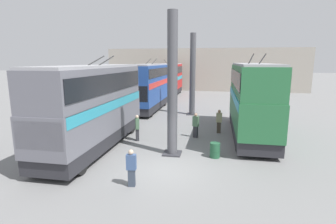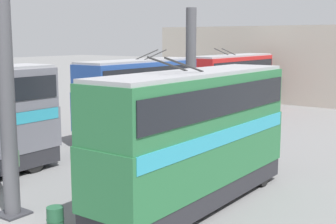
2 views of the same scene
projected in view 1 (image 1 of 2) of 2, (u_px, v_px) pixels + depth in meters
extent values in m
plane|color=slate|center=(164.00, 170.00, 13.16)|extent=(240.00, 240.00, 0.00)
cube|color=#A8A093|center=(204.00, 70.00, 46.89)|extent=(0.50, 36.00, 7.60)
cylinder|color=#4C4C51|center=(172.00, 86.00, 14.62)|extent=(0.57, 0.57, 8.04)
cube|color=#333338|center=(172.00, 153.00, 15.38)|extent=(1.03, 1.03, 0.08)
cylinder|color=#4C4C51|center=(193.00, 75.00, 25.99)|extent=(0.57, 0.57, 8.04)
cube|color=#333338|center=(192.00, 114.00, 26.76)|extent=(1.03, 1.03, 0.08)
cylinder|color=black|center=(257.00, 119.00, 22.43)|extent=(0.90, 0.30, 0.90)
cylinder|color=black|center=(232.00, 118.00, 22.81)|extent=(0.90, 0.30, 0.90)
cylinder|color=black|center=(275.00, 146.00, 15.38)|extent=(0.90, 0.30, 0.90)
cylinder|color=black|center=(238.00, 144.00, 15.77)|extent=(0.90, 0.30, 0.90)
cube|color=#28282D|center=(250.00, 128.00, 18.97)|extent=(10.10, 2.45, 0.75)
cube|color=#286B3D|center=(251.00, 108.00, 18.69)|extent=(10.30, 2.50, 2.14)
cube|color=teal|center=(252.00, 97.00, 18.54)|extent=(9.99, 2.54, 0.55)
cube|color=#286B3D|center=(253.00, 79.00, 18.30)|extent=(10.20, 2.42, 1.92)
cube|color=black|center=(253.00, 78.00, 18.28)|extent=(9.89, 2.51, 1.06)
cube|color=#9E9EA3|center=(254.00, 65.00, 18.10)|extent=(10.10, 2.25, 0.14)
cube|color=black|center=(244.00, 96.00, 23.56)|extent=(0.12, 2.30, 1.37)
cylinder|color=#282828|center=(262.00, 59.00, 16.73)|extent=(2.35, 0.07, 0.65)
cylinder|color=#282828|center=(251.00, 59.00, 16.86)|extent=(2.35, 0.07, 0.65)
cylinder|color=black|center=(80.00, 164.00, 12.53)|extent=(1.03, 0.30, 1.03)
cylinder|color=black|center=(41.00, 161.00, 12.91)|extent=(1.03, 0.30, 1.03)
cylinder|color=black|center=(131.00, 126.00, 19.80)|extent=(1.03, 0.30, 1.03)
cylinder|color=black|center=(105.00, 125.00, 20.19)|extent=(1.03, 0.30, 1.03)
cube|color=#28282D|center=(96.00, 137.00, 16.42)|extent=(10.34, 2.45, 0.78)
cube|color=slate|center=(95.00, 116.00, 16.16)|extent=(10.55, 2.50, 1.98)
cube|color=teal|center=(95.00, 104.00, 16.02)|extent=(10.23, 2.54, 0.55)
cube|color=slate|center=(93.00, 84.00, 15.78)|extent=(10.44, 2.42, 1.94)
cube|color=black|center=(93.00, 82.00, 15.76)|extent=(10.13, 2.51, 1.07)
cube|color=#9E9EA3|center=(92.00, 66.00, 15.58)|extent=(10.34, 2.25, 0.14)
cube|color=black|center=(39.00, 136.00, 11.09)|extent=(0.12, 2.30, 1.27)
cylinder|color=#282828|center=(107.00, 60.00, 16.72)|extent=(2.35, 0.07, 0.65)
cylinder|color=#282828|center=(97.00, 60.00, 16.85)|extent=(2.35, 0.07, 0.65)
cylinder|color=black|center=(151.00, 112.00, 25.50)|extent=(0.94, 0.30, 0.94)
cylinder|color=black|center=(130.00, 111.00, 25.88)|extent=(0.94, 0.30, 0.94)
cylinder|color=black|center=(164.00, 102.00, 31.95)|extent=(0.94, 0.30, 0.94)
cylinder|color=black|center=(148.00, 101.00, 32.33)|extent=(0.94, 0.30, 0.94)
cube|color=#28282D|center=(149.00, 104.00, 28.98)|extent=(9.50, 2.45, 0.76)
cube|color=#234793|center=(149.00, 91.00, 28.68)|extent=(9.69, 2.50, 2.28)
cube|color=red|center=(149.00, 83.00, 28.52)|extent=(9.40, 2.54, 0.55)
cube|color=#234793|center=(149.00, 73.00, 28.31)|extent=(9.59, 2.42, 1.61)
cube|color=black|center=(149.00, 72.00, 28.30)|extent=(9.30, 2.51, 0.88)
cube|color=#9E9EA3|center=(149.00, 65.00, 28.14)|extent=(9.50, 2.25, 0.14)
cube|color=black|center=(136.00, 94.00, 24.03)|extent=(0.12, 2.30, 1.46)
cylinder|color=#282828|center=(154.00, 61.00, 29.18)|extent=(2.35, 0.07, 0.65)
cylinder|color=#282828|center=(148.00, 61.00, 29.31)|extent=(2.35, 0.07, 0.65)
cylinder|color=black|center=(180.00, 90.00, 44.73)|extent=(0.92, 0.30, 0.92)
cylinder|color=black|center=(168.00, 90.00, 45.11)|extent=(0.92, 0.30, 0.92)
cylinder|color=black|center=(172.00, 96.00, 37.10)|extent=(0.92, 0.30, 0.92)
cylinder|color=black|center=(157.00, 96.00, 37.48)|extent=(0.92, 0.30, 0.92)
cube|color=#28282D|center=(170.00, 92.00, 40.98)|extent=(10.69, 2.45, 0.76)
cube|color=red|center=(170.00, 83.00, 40.72)|extent=(10.91, 2.50, 1.96)
cube|color=teal|center=(170.00, 79.00, 40.58)|extent=(10.58, 2.54, 0.55)
cube|color=red|center=(170.00, 71.00, 40.35)|extent=(10.80, 2.42, 1.88)
cube|color=black|center=(170.00, 70.00, 40.33)|extent=(10.47, 2.51, 1.04)
cube|color=#9E9EA3|center=(170.00, 64.00, 40.15)|extent=(10.69, 2.25, 0.14)
cube|color=black|center=(175.00, 79.00, 45.88)|extent=(0.12, 2.30, 1.25)
cylinder|color=#282828|center=(170.00, 62.00, 38.70)|extent=(2.35, 0.07, 0.65)
cylinder|color=#282828|center=(166.00, 62.00, 38.83)|extent=(2.35, 0.07, 0.65)
cube|color=#2D2D33|center=(196.00, 132.00, 18.65)|extent=(0.29, 0.35, 0.82)
cube|color=#4C7051|center=(196.00, 121.00, 18.50)|extent=(0.37, 0.48, 0.71)
sphere|color=tan|center=(196.00, 115.00, 18.41)|extent=(0.23, 0.23, 0.23)
cube|color=#384251|center=(132.00, 178.00, 11.36)|extent=(0.24, 0.32, 0.78)
cube|color=#3D5684|center=(131.00, 162.00, 11.22)|extent=(0.29, 0.45, 0.67)
sphere|color=beige|center=(131.00, 152.00, 11.14)|extent=(0.22, 0.22, 0.22)
cube|color=#473D33|center=(219.00, 128.00, 19.84)|extent=(0.22, 0.31, 0.83)
cube|color=tan|center=(219.00, 118.00, 19.69)|extent=(0.27, 0.44, 0.72)
sphere|color=#A37A5B|center=(219.00, 111.00, 19.60)|extent=(0.23, 0.23, 0.23)
cube|color=#2D2D33|center=(137.00, 135.00, 17.89)|extent=(0.35, 0.30, 0.83)
cube|color=#4C7051|center=(137.00, 124.00, 17.74)|extent=(0.48, 0.39, 0.72)
sphere|color=beige|center=(137.00, 117.00, 17.65)|extent=(0.24, 0.24, 0.24)
cylinder|color=#235638|center=(215.00, 150.00, 14.77)|extent=(0.57, 0.57, 0.86)
cylinder|color=#235638|center=(215.00, 150.00, 14.77)|extent=(0.59, 0.59, 0.04)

